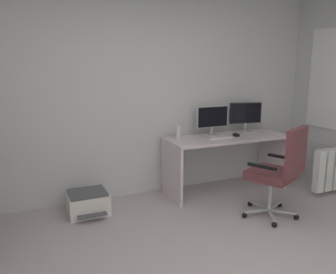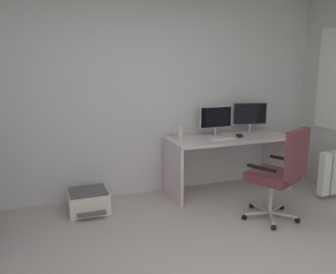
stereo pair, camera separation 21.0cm
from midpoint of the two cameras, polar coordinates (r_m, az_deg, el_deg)
wall_back at (r=4.46m, az=-7.11°, el=6.73°), size 5.21×0.10×2.60m
desk at (r=4.70m, az=8.30°, el=-2.17°), size 1.64×0.62×0.75m
monitor_main at (r=4.69m, az=6.06°, el=3.13°), size 0.48×0.18×0.40m
monitor_secondary at (r=4.98m, az=11.51°, el=3.66°), size 0.46×0.18×0.41m
keyboard at (r=4.53m, az=7.15°, el=-0.07°), size 0.34×0.14×0.02m
computer_mouse at (r=4.69m, az=9.93°, el=0.34°), size 0.08×0.11×0.03m
desktop_speaker at (r=4.44m, az=0.34°, el=0.75°), size 0.07×0.07×0.17m
office_chair at (r=3.96m, az=16.59°, el=-5.01°), size 0.64×0.68×1.05m
printer at (r=4.20m, az=-14.51°, el=-10.47°), size 0.46×0.48×0.26m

